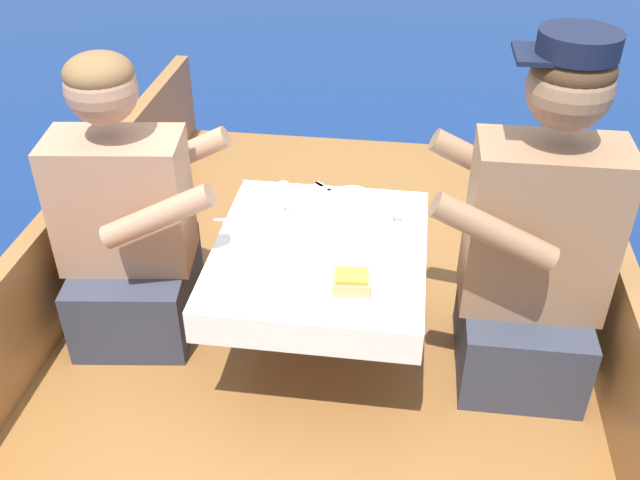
{
  "coord_description": "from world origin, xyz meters",
  "views": [
    {
      "loc": [
        0.24,
        -1.73,
        1.86
      ],
      "look_at": [
        0.0,
        -0.02,
        0.68
      ],
      "focal_mm": 40.0,
      "sensor_mm": 36.0,
      "label": 1
    }
  ],
  "objects_px": {
    "sandwich": "(351,282)",
    "coffee_cup_starboard": "(272,202)",
    "person_port": "(128,228)",
    "person_starboard": "(534,250)",
    "coffee_cup_port": "(382,212)"
  },
  "relations": [
    {
      "from": "person_port",
      "to": "sandwich",
      "type": "relative_size",
      "value": 8.47
    },
    {
      "from": "person_starboard",
      "to": "sandwich",
      "type": "bearing_deg",
      "value": 22.03
    },
    {
      "from": "coffee_cup_port",
      "to": "coffee_cup_starboard",
      "type": "height_order",
      "value": "coffee_cup_port"
    },
    {
      "from": "sandwich",
      "to": "coffee_cup_port",
      "type": "relative_size",
      "value": 1.07
    },
    {
      "from": "person_port",
      "to": "coffee_cup_port",
      "type": "relative_size",
      "value": 9.04
    },
    {
      "from": "person_port",
      "to": "coffee_cup_starboard",
      "type": "height_order",
      "value": "person_port"
    },
    {
      "from": "person_port",
      "to": "coffee_cup_port",
      "type": "xyz_separation_m",
      "value": [
        0.78,
        0.11,
        0.06
      ]
    },
    {
      "from": "person_starboard",
      "to": "coffee_cup_starboard",
      "type": "xyz_separation_m",
      "value": [
        -0.79,
        0.17,
        -0.01
      ]
    },
    {
      "from": "person_port",
      "to": "person_starboard",
      "type": "bearing_deg",
      "value": -9.26
    },
    {
      "from": "person_starboard",
      "to": "sandwich",
      "type": "relative_size",
      "value": 9.62
    },
    {
      "from": "coffee_cup_starboard",
      "to": "sandwich",
      "type": "bearing_deg",
      "value": -52.27
    },
    {
      "from": "coffee_cup_port",
      "to": "coffee_cup_starboard",
      "type": "distance_m",
      "value": 0.35
    },
    {
      "from": "sandwich",
      "to": "coffee_cup_starboard",
      "type": "height_order",
      "value": "same"
    },
    {
      "from": "person_starboard",
      "to": "sandwich",
      "type": "distance_m",
      "value": 0.54
    },
    {
      "from": "sandwich",
      "to": "coffee_cup_starboard",
      "type": "bearing_deg",
      "value": 127.73
    }
  ]
}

